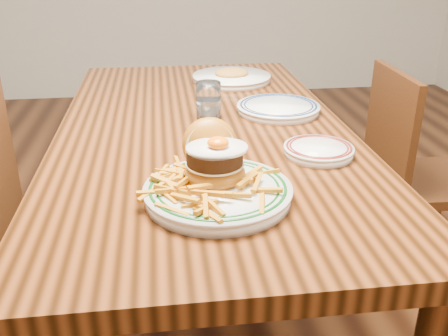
{
  "coord_description": "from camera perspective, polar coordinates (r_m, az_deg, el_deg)",
  "views": [
    {
      "loc": [
        -0.12,
        -1.41,
        1.25
      ],
      "look_at": [
        0.0,
        -0.48,
        0.83
      ],
      "focal_mm": 40.0,
      "sensor_mm": 36.0,
      "label": 1
    }
  ],
  "objects": [
    {
      "name": "main_plate",
      "position": [
        1.06,
        -0.88,
        -1.2
      ],
      "size": [
        0.31,
        0.33,
        0.15
      ],
      "rotation": [
        0.0,
        0.0,
        0.04
      ],
      "color": "white",
      "rests_on": "table"
    },
    {
      "name": "side_plate",
      "position": [
        1.3,
        10.77,
        2.06
      ],
      "size": [
        0.18,
        0.18,
        0.03
      ],
      "rotation": [
        0.0,
        0.0,
        0.01
      ],
      "color": "white",
      "rests_on": "table"
    },
    {
      "name": "table",
      "position": [
        1.53,
        -2.35,
        1.77
      ],
      "size": [
        0.85,
        1.6,
        0.75
      ],
      "color": "black",
      "rests_on": "floor"
    },
    {
      "name": "rear_plate",
      "position": [
        1.62,
        6.22,
        6.86
      ],
      "size": [
        0.27,
        0.27,
        0.03
      ],
      "rotation": [
        0.0,
        0.0,
        -0.19
      ],
      "color": "white",
      "rests_on": "table"
    },
    {
      "name": "chair_right",
      "position": [
        2.04,
        20.71,
        -0.36
      ],
      "size": [
        0.41,
        0.41,
        0.84
      ],
      "rotation": [
        0.0,
        0.0,
        3.1
      ],
      "color": "#41220D",
      "rests_on": "floor"
    },
    {
      "name": "water_glass",
      "position": [
        1.54,
        -1.78,
        7.48
      ],
      "size": [
        0.08,
        0.08,
        0.11
      ],
      "color": "white",
      "rests_on": "table"
    },
    {
      "name": "floor",
      "position": [
        1.88,
        -1.99,
        -17.16
      ],
      "size": [
        6.0,
        6.0,
        0.0
      ],
      "primitive_type": "plane",
      "color": "black",
      "rests_on": "ground"
    },
    {
      "name": "far_plate",
      "position": [
        1.98,
        0.87,
        10.31
      ],
      "size": [
        0.3,
        0.3,
        0.05
      ],
      "rotation": [
        0.0,
        0.0,
        -0.15
      ],
      "color": "white",
      "rests_on": "table"
    }
  ]
}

